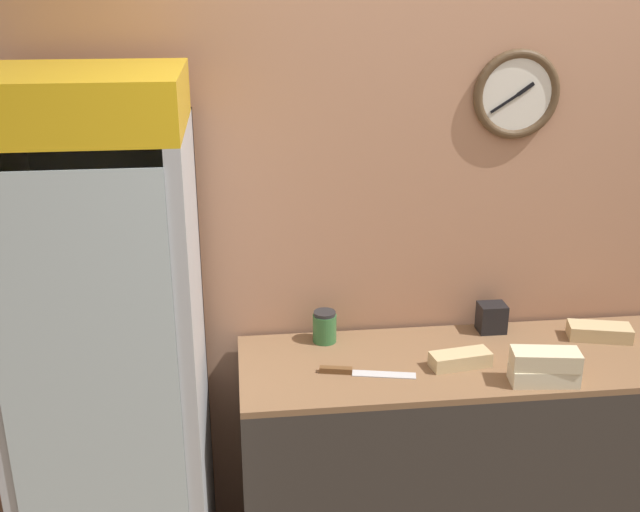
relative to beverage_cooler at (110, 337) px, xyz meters
The scene contains 10 objects.
wall_back 1.45m from the beverage_cooler, 14.78° to the left, with size 5.20×0.09×2.70m.
prep_counter 1.52m from the beverage_cooler, ahead, with size 1.86×0.58×0.92m.
beverage_cooler is the anchor object (origin of this frame).
sandwich_stack_bottom 1.55m from the beverage_cooler, ahead, with size 0.25×0.13×0.06m.
sandwich_stack_middle 1.55m from the beverage_cooler, ahead, with size 0.25×0.14×0.06m.
sandwich_flat_left 1.91m from the beverage_cooler, ahead, with size 0.26×0.16×0.06m.
sandwich_flat_right 1.28m from the beverage_cooler, ahead, with size 0.24×0.12×0.06m.
chefs_knife 0.88m from the beverage_cooler, ahead, with size 0.35×0.11×0.02m.
condiment_jar 0.83m from the beverage_cooler, 16.32° to the left, with size 0.10×0.10×0.13m.
napkin_dispenser 1.51m from the beverage_cooler, ahead, with size 0.11×0.09×0.12m.
Camera 1 is at (-0.92, -1.63, 2.29)m, focal length 42.00 mm.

